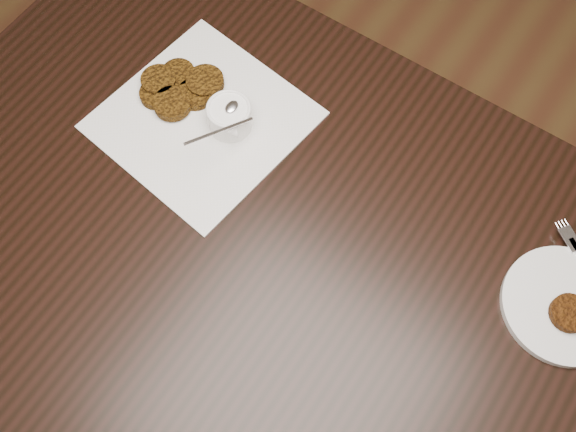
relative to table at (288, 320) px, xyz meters
The scene contains 6 objects.
floor 0.39m from the table, 74.00° to the right, with size 4.00×4.00×0.00m, color #54391D.
table is the anchor object (origin of this frame).
napkin 0.50m from the table, 153.87° to the left, with size 0.34×0.34×0.00m, color white.
sauce_ramekin 0.52m from the table, 145.88° to the left, with size 0.11×0.11×0.11m, color white, non-canonical shape.
patty_cluster 0.56m from the table, 155.48° to the left, with size 0.23×0.23×0.02m, color brown, non-canonical shape.
plate_with_patty 0.60m from the table, 24.16° to the left, with size 0.20×0.20×0.03m, color silver, non-canonical shape.
Camera 1 is at (0.19, -0.23, 1.80)m, focal length 41.07 mm.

